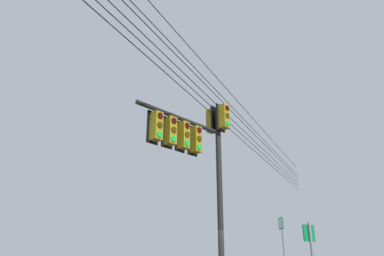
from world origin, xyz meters
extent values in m
cylinder|color=black|center=(0.35, 0.95, 3.36)|extent=(0.20, 0.20, 6.73)
cylinder|color=black|center=(-1.51, 1.03, 5.93)|extent=(3.73, 0.30, 0.14)
cube|color=olive|center=(0.33, 0.65, 6.48)|extent=(0.31, 0.31, 0.90)
cube|color=black|center=(0.34, 0.82, 6.48)|extent=(0.44, 0.06, 1.04)
cylinder|color=#360503|center=(0.33, 0.49, 6.78)|extent=(0.20, 0.04, 0.20)
cylinder|color=#3C2703|center=(0.33, 0.49, 6.48)|extent=(0.20, 0.04, 0.20)
cylinder|color=green|center=(0.33, 0.49, 6.18)|extent=(0.20, 0.04, 0.20)
cube|color=olive|center=(0.36, 1.25, 6.48)|extent=(0.31, 0.31, 0.90)
cube|color=black|center=(0.35, 1.08, 6.48)|extent=(0.44, 0.06, 1.04)
cylinder|color=#360503|center=(0.37, 1.42, 6.78)|extent=(0.20, 0.04, 0.20)
cylinder|color=#3C2703|center=(0.37, 1.42, 6.48)|extent=(0.20, 0.04, 0.20)
cylinder|color=green|center=(0.37, 1.42, 6.18)|extent=(0.20, 0.04, 0.20)
cube|color=olive|center=(-0.84, 1.01, 5.38)|extent=(0.32, 0.32, 0.90)
cube|color=black|center=(-0.83, 1.17, 5.38)|extent=(0.44, 0.06, 1.04)
cylinder|color=#360503|center=(-0.85, 0.84, 5.68)|extent=(0.20, 0.04, 0.20)
cylinder|color=#3C2703|center=(-0.85, 0.84, 5.38)|extent=(0.20, 0.04, 0.20)
cylinder|color=green|center=(-0.85, 0.84, 5.08)|extent=(0.20, 0.04, 0.20)
cube|color=olive|center=(-1.42, 1.03, 5.38)|extent=(0.30, 0.30, 0.90)
cube|color=black|center=(-1.42, 1.20, 5.38)|extent=(0.44, 0.04, 1.04)
cylinder|color=#360503|center=(-1.42, 0.87, 5.68)|extent=(0.20, 0.03, 0.20)
cylinder|color=#3C2703|center=(-1.42, 0.87, 5.38)|extent=(0.20, 0.03, 0.20)
cylinder|color=green|center=(-1.42, 0.87, 5.08)|extent=(0.20, 0.03, 0.20)
cube|color=olive|center=(-2.01, 1.06, 5.38)|extent=(0.32, 0.32, 0.90)
cube|color=black|center=(-1.99, 1.23, 5.38)|extent=(0.44, 0.07, 1.04)
cylinder|color=#360503|center=(-2.02, 0.89, 5.68)|extent=(0.20, 0.04, 0.20)
cylinder|color=#3C2703|center=(-2.02, 0.89, 5.38)|extent=(0.20, 0.04, 0.20)
cylinder|color=green|center=(-2.02, 0.89, 5.08)|extent=(0.20, 0.04, 0.20)
cube|color=olive|center=(-2.59, 1.08, 5.38)|extent=(0.31, 0.31, 0.90)
cube|color=black|center=(-2.59, 1.25, 5.38)|extent=(0.44, 0.05, 1.04)
cylinder|color=#360503|center=(-2.59, 0.92, 5.68)|extent=(0.20, 0.03, 0.20)
cylinder|color=#3C2703|center=(-2.59, 0.92, 5.38)|extent=(0.20, 0.03, 0.20)
cylinder|color=green|center=(-2.59, 0.92, 5.08)|extent=(0.20, 0.03, 0.20)
cube|color=#0C7238|center=(-0.93, -2.63, 2.17)|extent=(0.34, 0.16, 0.39)
cube|color=white|center=(-0.92, -2.62, 2.17)|extent=(0.28, 0.12, 0.33)
cube|color=#0C7238|center=(3.16, 0.22, 2.88)|extent=(0.18, 0.27, 0.42)
cube|color=white|center=(3.14, 0.23, 2.88)|extent=(0.13, 0.21, 0.36)
cylinder|color=black|center=(1.65, 1.31, 6.49)|extent=(28.73, 7.81, 0.19)
cylinder|color=black|center=(1.65, 1.31, 6.75)|extent=(28.73, 7.81, 0.19)
cylinder|color=black|center=(1.65, 1.31, 7.03)|extent=(28.73, 7.81, 0.19)
cylinder|color=black|center=(1.65, 1.31, 7.40)|extent=(28.73, 7.81, 0.19)
cylinder|color=black|center=(1.65, 1.31, 7.62)|extent=(28.73, 7.81, 0.19)
cylinder|color=black|center=(1.65, 1.31, 8.21)|extent=(28.73, 7.81, 0.19)
camera|label=1|loc=(-9.46, -6.37, 1.53)|focal=33.35mm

